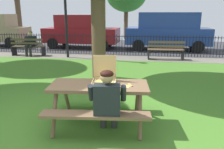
{
  "coord_description": "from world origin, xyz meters",
  "views": [
    {
      "loc": [
        1.53,
        -3.61,
        2.04
      ],
      "look_at": [
        0.8,
        1.08,
        0.75
      ],
      "focal_mm": 36.36,
      "sensor_mm": 36.0,
      "label": 1
    }
  ],
  "objects_px": {
    "adult_at_table": "(107,100)",
    "parked_car_center": "(81,31)",
    "parked_car_right": "(167,30)",
    "person_on_park_bench": "(30,42)",
    "pizza_box_open": "(104,78)",
    "pizza_slice_on_table": "(127,86)",
    "park_bench_left": "(28,47)",
    "picnic_table_foreground": "(99,93)",
    "park_bench_center": "(166,50)",
    "lamp_post_walkway": "(65,0)"
  },
  "relations": [
    {
      "from": "adult_at_table",
      "to": "parked_car_center",
      "type": "bearing_deg",
      "value": 108.59
    },
    {
      "from": "parked_car_right",
      "to": "person_on_park_bench",
      "type": "bearing_deg",
      "value": -156.62
    },
    {
      "from": "pizza_box_open",
      "to": "pizza_slice_on_table",
      "type": "bearing_deg",
      "value": -20.27
    },
    {
      "from": "park_bench_left",
      "to": "parked_car_right",
      "type": "height_order",
      "value": "parked_car_right"
    },
    {
      "from": "pizza_slice_on_table",
      "to": "parked_car_center",
      "type": "xyz_separation_m",
      "value": [
        -3.6,
        9.45,
        0.23
      ]
    },
    {
      "from": "picnic_table_foreground",
      "to": "pizza_slice_on_table",
      "type": "relative_size",
      "value": 7.85
    },
    {
      "from": "adult_at_table",
      "to": "park_bench_center",
      "type": "relative_size",
      "value": 0.73
    },
    {
      "from": "park_bench_center",
      "to": "park_bench_left",
      "type": "bearing_deg",
      "value": 180.0
    },
    {
      "from": "park_bench_center",
      "to": "parked_car_right",
      "type": "bearing_deg",
      "value": 84.92
    },
    {
      "from": "picnic_table_foreground",
      "to": "pizza_slice_on_table",
      "type": "bearing_deg",
      "value": -2.38
    },
    {
      "from": "parked_car_right",
      "to": "parked_car_center",
      "type": "bearing_deg",
      "value": 179.99
    },
    {
      "from": "pizza_box_open",
      "to": "parked_car_right",
      "type": "relative_size",
      "value": 0.11
    },
    {
      "from": "lamp_post_walkway",
      "to": "park_bench_left",
      "type": "bearing_deg",
      "value": 175.21
    },
    {
      "from": "park_bench_left",
      "to": "person_on_park_bench",
      "type": "distance_m",
      "value": 0.27
    },
    {
      "from": "parked_car_center",
      "to": "picnic_table_foreground",
      "type": "bearing_deg",
      "value": -71.85
    },
    {
      "from": "pizza_box_open",
      "to": "lamp_post_walkway",
      "type": "xyz_separation_m",
      "value": [
        -2.94,
        6.17,
        1.74
      ]
    },
    {
      "from": "pizza_slice_on_table",
      "to": "parked_car_center",
      "type": "height_order",
      "value": "parked_car_center"
    },
    {
      "from": "picnic_table_foreground",
      "to": "adult_at_table",
      "type": "bearing_deg",
      "value": -63.21
    },
    {
      "from": "lamp_post_walkway",
      "to": "parked_car_right",
      "type": "bearing_deg",
      "value": 32.96
    },
    {
      "from": "person_on_park_bench",
      "to": "lamp_post_walkway",
      "type": "bearing_deg",
      "value": -5.66
    },
    {
      "from": "picnic_table_foreground",
      "to": "park_bench_left",
      "type": "distance_m",
      "value": 8.16
    },
    {
      "from": "park_bench_left",
      "to": "parked_car_right",
      "type": "relative_size",
      "value": 0.35
    },
    {
      "from": "person_on_park_bench",
      "to": "parked_car_center",
      "type": "distance_m",
      "value": 3.42
    },
    {
      "from": "parked_car_right",
      "to": "lamp_post_walkway",
      "type": "bearing_deg",
      "value": -147.04
    },
    {
      "from": "adult_at_table",
      "to": "park_bench_center",
      "type": "height_order",
      "value": "adult_at_table"
    },
    {
      "from": "pizza_box_open",
      "to": "parked_car_center",
      "type": "bearing_deg",
      "value": 108.81
    },
    {
      "from": "parked_car_right",
      "to": "picnic_table_foreground",
      "type": "bearing_deg",
      "value": -101.66
    },
    {
      "from": "picnic_table_foreground",
      "to": "parked_car_center",
      "type": "bearing_deg",
      "value": 108.15
    },
    {
      "from": "picnic_table_foreground",
      "to": "parked_car_right",
      "type": "xyz_separation_m",
      "value": [
        1.95,
        9.43,
        0.5
      ]
    },
    {
      "from": "pizza_slice_on_table",
      "to": "adult_at_table",
      "type": "xyz_separation_m",
      "value": [
        -0.27,
        -0.46,
        -0.12
      ]
    },
    {
      "from": "adult_at_table",
      "to": "parked_car_center",
      "type": "height_order",
      "value": "parked_car_center"
    },
    {
      "from": "picnic_table_foreground",
      "to": "person_on_park_bench",
      "type": "relative_size",
      "value": 1.63
    },
    {
      "from": "picnic_table_foreground",
      "to": "adult_at_table",
      "type": "height_order",
      "value": "adult_at_table"
    },
    {
      "from": "parked_car_right",
      "to": "adult_at_table",
      "type": "bearing_deg",
      "value": -99.76
    },
    {
      "from": "picnic_table_foreground",
      "to": "park_bench_center",
      "type": "xyz_separation_m",
      "value": [
        1.68,
        6.48,
        -0.18
      ]
    },
    {
      "from": "parked_car_center",
      "to": "pizza_box_open",
      "type": "bearing_deg",
      "value": -71.19
    },
    {
      "from": "picnic_table_foreground",
      "to": "adult_at_table",
      "type": "distance_m",
      "value": 0.54
    },
    {
      "from": "pizza_slice_on_table",
      "to": "park_bench_left",
      "type": "relative_size",
      "value": 0.15
    },
    {
      "from": "pizza_slice_on_table",
      "to": "park_bench_left",
      "type": "distance_m",
      "value": 8.51
    },
    {
      "from": "person_on_park_bench",
      "to": "picnic_table_foreground",
      "type": "bearing_deg",
      "value": -53.4
    },
    {
      "from": "pizza_box_open",
      "to": "pizza_slice_on_table",
      "type": "xyz_separation_m",
      "value": [
        0.44,
        -0.16,
        -0.09
      ]
    },
    {
      "from": "park_bench_left",
      "to": "person_on_park_bench",
      "type": "relative_size",
      "value": 1.36
    },
    {
      "from": "pizza_slice_on_table",
      "to": "person_on_park_bench",
      "type": "distance_m",
      "value": 8.43
    },
    {
      "from": "person_on_park_bench",
      "to": "lamp_post_walkway",
      "type": "height_order",
      "value": "lamp_post_walkway"
    },
    {
      "from": "park_bench_center",
      "to": "lamp_post_walkway",
      "type": "bearing_deg",
      "value": -177.8
    },
    {
      "from": "lamp_post_walkway",
      "to": "parked_car_right",
      "type": "relative_size",
      "value": 0.93
    },
    {
      "from": "adult_at_table",
      "to": "person_on_park_bench",
      "type": "xyz_separation_m",
      "value": [
        -5.07,
        6.98,
        0.0
      ]
    },
    {
      "from": "pizza_slice_on_table",
      "to": "lamp_post_walkway",
      "type": "relative_size",
      "value": 0.06
    },
    {
      "from": "person_on_park_bench",
      "to": "lamp_post_walkway",
      "type": "xyz_separation_m",
      "value": [
        1.96,
        -0.19,
        1.95
      ]
    },
    {
      "from": "pizza_box_open",
      "to": "lamp_post_walkway",
      "type": "relative_size",
      "value": 0.12
    }
  ]
}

